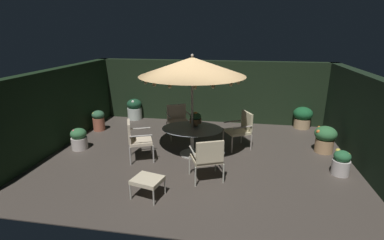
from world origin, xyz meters
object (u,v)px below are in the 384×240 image
(potted_plant_back_left, at_px, (325,138))
(potted_plant_left_far, at_px, (303,117))
(patio_dining_table, at_px, (192,134))
(potted_plant_left_near, at_px, (341,163))
(patio_chair_east, at_px, (208,157))
(patio_chair_southeast, at_px, (241,128))
(patio_chair_northeast, at_px, (136,138))
(potted_plant_back_center, at_px, (99,120))
(patio_umbrella, at_px, (192,67))
(potted_plant_right_near, at_px, (79,139))
(patio_chair_north, at_px, (178,118))
(ottoman_footrest, at_px, (147,181))
(potted_plant_right_far, at_px, (134,109))
(centerpiece_planter, at_px, (196,118))

(potted_plant_back_left, bearing_deg, potted_plant_left_far, 95.56)
(patio_dining_table, height_order, potted_plant_left_near, patio_dining_table)
(patio_chair_east, distance_m, potted_plant_left_near, 3.04)
(patio_chair_southeast, bearing_deg, patio_chair_northeast, -154.13)
(patio_chair_northeast, xyz_separation_m, potted_plant_back_center, (-2.00, 1.90, -0.24))
(potted_plant_back_center, bearing_deg, patio_umbrella, -22.39)
(potted_plant_right_near, bearing_deg, patio_chair_north, 29.94)
(patio_dining_table, height_order, patio_chair_northeast, patio_chair_northeast)
(patio_chair_north, distance_m, potted_plant_left_far, 4.19)
(patio_chair_north, bearing_deg, potted_plant_back_center, 177.49)
(ottoman_footrest, distance_m, potted_plant_right_far, 5.30)
(potted_plant_back_center, distance_m, potted_plant_right_far, 1.55)
(patio_dining_table, relative_size, centerpiece_planter, 4.10)
(patio_dining_table, height_order, patio_chair_southeast, patio_chair_southeast)
(patio_chair_north, height_order, potted_plant_back_center, patio_chair_north)
(ottoman_footrest, relative_size, potted_plant_left_near, 1.09)
(patio_chair_east, height_order, potted_plant_left_far, patio_chair_east)
(patio_chair_southeast, distance_m, potted_plant_left_far, 2.87)
(patio_chair_southeast, bearing_deg, patio_chair_east, -108.91)
(potted_plant_right_far, bearing_deg, centerpiece_planter, -43.86)
(patio_chair_northeast, distance_m, ottoman_footrest, 1.78)
(patio_chair_north, height_order, potted_plant_right_far, patio_chair_north)
(patio_chair_northeast, height_order, potted_plant_right_near, patio_chair_northeast)
(potted_plant_left_far, bearing_deg, patio_chair_east, -123.78)
(patio_chair_east, xyz_separation_m, ottoman_footrest, (-1.07, -0.81, -0.22))
(centerpiece_planter, distance_m, ottoman_footrest, 2.44)
(potted_plant_back_left, bearing_deg, potted_plant_right_near, -172.04)
(patio_chair_northeast, height_order, potted_plant_left_near, patio_chair_northeast)
(patio_chair_southeast, distance_m, potted_plant_back_left, 2.22)
(patio_chair_north, bearing_deg, potted_plant_right_far, 142.52)
(patio_chair_northeast, height_order, potted_plant_left_far, patio_chair_northeast)
(potted_plant_right_far, bearing_deg, potted_plant_left_near, -28.19)
(ottoman_footrest, distance_m, potted_plant_left_near, 4.31)
(patio_dining_table, xyz_separation_m, ottoman_footrest, (-0.52, -2.12, -0.23))
(centerpiece_planter, relative_size, potted_plant_right_far, 0.51)
(potted_plant_right_near, relative_size, potted_plant_back_center, 0.90)
(patio_chair_northeast, bearing_deg, patio_chair_east, -22.23)
(centerpiece_planter, relative_size, potted_plant_back_left, 0.53)
(potted_plant_left_far, bearing_deg, potted_plant_right_far, 179.85)
(patio_chair_east, bearing_deg, potted_plant_back_center, 145.41)
(potted_plant_back_center, bearing_deg, potted_plant_right_near, -82.35)
(patio_chair_northeast, bearing_deg, ottoman_footrest, -63.24)
(patio_chair_northeast, bearing_deg, potted_plant_back_left, 15.19)
(patio_chair_north, distance_m, potted_plant_back_left, 4.14)
(potted_plant_left_near, xyz_separation_m, potted_plant_right_far, (-6.09, 3.26, 0.10))
(patio_dining_table, distance_m, potted_plant_left_far, 4.25)
(potted_plant_left_far, relative_size, potted_plant_back_center, 1.07)
(patio_umbrella, distance_m, potted_plant_back_center, 4.08)
(centerpiece_planter, height_order, patio_chair_northeast, centerpiece_planter)
(patio_chair_north, bearing_deg, patio_chair_east, -64.64)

